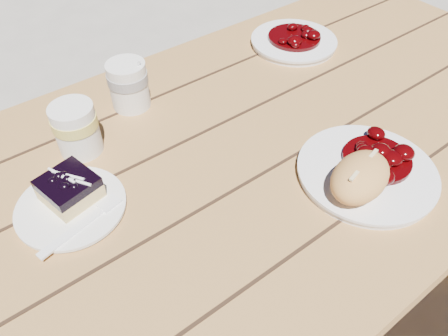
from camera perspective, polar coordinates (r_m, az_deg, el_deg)
picnic_table at (r=0.91m, az=-6.31°, el=-9.16°), size 2.00×1.55×0.75m
main_plate at (r=0.83m, az=18.11°, el=-0.63°), size 0.24×0.24×0.02m
goulash_stew at (r=0.83m, az=19.58°, el=1.87°), size 0.12×0.12×0.04m
bread_roll at (r=0.76m, az=17.34°, el=-1.15°), size 0.14×0.11×0.07m
dessert_plate at (r=0.78m, az=-19.31°, el=-4.87°), size 0.18×0.18×0.01m
blueberry_cake at (r=0.77m, az=-19.57°, el=-2.51°), size 0.10×0.10×0.05m
fork_dessert at (r=0.74m, az=-19.17°, el=-7.85°), size 0.16×0.06×0.00m
coffee_cup at (r=0.94m, az=-12.34°, el=10.53°), size 0.08×0.08×0.10m
second_plate at (r=1.17m, az=9.08°, el=15.93°), size 0.21×0.21×0.02m
second_stew at (r=1.16m, az=9.25°, el=17.17°), size 0.13×0.13×0.04m
second_cup at (r=0.85m, az=-18.70°, el=4.84°), size 0.08×0.08×0.10m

